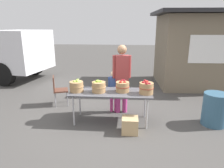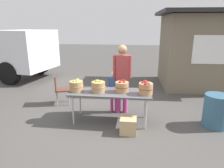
{
  "view_description": "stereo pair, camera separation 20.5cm",
  "coord_description": "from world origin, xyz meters",
  "px_view_note": "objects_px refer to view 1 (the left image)",
  "views": [
    {
      "loc": [
        0.42,
        -4.54,
        2.25
      ],
      "look_at": [
        0.0,
        0.3,
        0.85
      ],
      "focal_mm": 32.96,
      "sensor_mm": 36.0,
      "label": 1
    },
    {
      "loc": [
        0.62,
        -4.52,
        2.25
      ],
      "look_at": [
        0.0,
        0.3,
        0.85
      ],
      "focal_mm": 32.96,
      "sensor_mm": 36.0,
      "label": 2
    }
  ],
  "objects_px": {
    "folding_chair": "(58,88)",
    "child_customer": "(114,88)",
    "apple_basket_red_0": "(123,87)",
    "trash_barrel": "(215,109)",
    "apple_basket_red_1": "(146,88)",
    "market_table": "(111,93)",
    "apple_basket_green_1": "(99,87)",
    "produce_crate": "(130,125)",
    "apple_basket_green_0": "(77,86)",
    "vendor_adult": "(122,74)"
  },
  "relations": [
    {
      "from": "market_table",
      "to": "produce_crate",
      "type": "height_order",
      "value": "market_table"
    },
    {
      "from": "trash_barrel",
      "to": "produce_crate",
      "type": "xyz_separation_m",
      "value": [
        -1.95,
        -0.54,
        -0.21
      ]
    },
    {
      "from": "apple_basket_red_0",
      "to": "child_customer",
      "type": "xyz_separation_m",
      "value": [
        -0.25,
        0.56,
        -0.22
      ]
    },
    {
      "from": "apple_basket_green_0",
      "to": "child_customer",
      "type": "distance_m",
      "value": 1.06
    },
    {
      "from": "folding_chair",
      "to": "apple_basket_red_1",
      "type": "bearing_deg",
      "value": -132.15
    },
    {
      "from": "apple_basket_green_0",
      "to": "trash_barrel",
      "type": "xyz_separation_m",
      "value": [
        3.2,
        0.08,
        -0.5
      ]
    },
    {
      "from": "market_table",
      "to": "apple_basket_red_1",
      "type": "distance_m",
      "value": 0.83
    },
    {
      "from": "vendor_adult",
      "to": "folding_chair",
      "type": "distance_m",
      "value": 1.95
    },
    {
      "from": "child_customer",
      "to": "trash_barrel",
      "type": "height_order",
      "value": "child_customer"
    },
    {
      "from": "apple_basket_green_0",
      "to": "child_customer",
      "type": "height_order",
      "value": "child_customer"
    },
    {
      "from": "vendor_adult",
      "to": "produce_crate",
      "type": "distance_m",
      "value": 1.41
    },
    {
      "from": "apple_basket_green_0",
      "to": "child_customer",
      "type": "bearing_deg",
      "value": 37.78
    },
    {
      "from": "apple_basket_green_0",
      "to": "trash_barrel",
      "type": "bearing_deg",
      "value": 1.36
    },
    {
      "from": "market_table",
      "to": "apple_basket_green_0",
      "type": "height_order",
      "value": "apple_basket_green_0"
    },
    {
      "from": "apple_basket_red_1",
      "to": "child_customer",
      "type": "xyz_separation_m",
      "value": [
        -0.79,
        0.66,
        -0.23
      ]
    },
    {
      "from": "child_customer",
      "to": "produce_crate",
      "type": "xyz_separation_m",
      "value": [
        0.44,
        -1.1,
        -0.49
      ]
    },
    {
      "from": "apple_basket_red_1",
      "to": "folding_chair",
      "type": "bearing_deg",
      "value": 157.47
    },
    {
      "from": "market_table",
      "to": "apple_basket_green_1",
      "type": "bearing_deg",
      "value": -169.82
    },
    {
      "from": "apple_basket_green_0",
      "to": "folding_chair",
      "type": "bearing_deg",
      "value": 129.67
    },
    {
      "from": "apple_basket_green_1",
      "to": "trash_barrel",
      "type": "distance_m",
      "value": 2.73
    },
    {
      "from": "apple_basket_red_0",
      "to": "trash_barrel",
      "type": "relative_size",
      "value": 0.43
    },
    {
      "from": "folding_chair",
      "to": "trash_barrel",
      "type": "xyz_separation_m",
      "value": [
        4.01,
        -0.9,
        -0.13
      ]
    },
    {
      "from": "folding_chair",
      "to": "child_customer",
      "type": "bearing_deg",
      "value": -121.51
    },
    {
      "from": "trash_barrel",
      "to": "vendor_adult",
      "type": "bearing_deg",
      "value": 166.29
    },
    {
      "from": "apple_basket_red_0",
      "to": "vendor_adult",
      "type": "bearing_deg",
      "value": 94.47
    },
    {
      "from": "produce_crate",
      "to": "apple_basket_green_1",
      "type": "bearing_deg",
      "value": 147.49
    },
    {
      "from": "market_table",
      "to": "produce_crate",
      "type": "bearing_deg",
      "value": -48.59
    },
    {
      "from": "apple_basket_green_1",
      "to": "produce_crate",
      "type": "bearing_deg",
      "value": -32.51
    },
    {
      "from": "apple_basket_green_0",
      "to": "child_customer",
      "type": "xyz_separation_m",
      "value": [
        0.82,
        0.63,
        -0.22
      ]
    },
    {
      "from": "apple_basket_red_1",
      "to": "child_customer",
      "type": "bearing_deg",
      "value": 140.15
    },
    {
      "from": "apple_basket_green_1",
      "to": "child_customer",
      "type": "bearing_deg",
      "value": 64.83
    },
    {
      "from": "market_table",
      "to": "child_customer",
      "type": "bearing_deg",
      "value": 88.18
    },
    {
      "from": "apple_basket_red_0",
      "to": "apple_basket_red_1",
      "type": "distance_m",
      "value": 0.55
    },
    {
      "from": "market_table",
      "to": "vendor_adult",
      "type": "xyz_separation_m",
      "value": [
        0.23,
        0.56,
        0.35
      ]
    },
    {
      "from": "apple_basket_green_0",
      "to": "apple_basket_red_1",
      "type": "height_order",
      "value": "apple_basket_red_1"
    },
    {
      "from": "vendor_adult",
      "to": "apple_basket_red_0",
      "type": "bearing_deg",
      "value": 86.69
    },
    {
      "from": "child_customer",
      "to": "trash_barrel",
      "type": "distance_m",
      "value": 2.47
    },
    {
      "from": "vendor_adult",
      "to": "trash_barrel",
      "type": "xyz_separation_m",
      "value": [
        2.18,
        -0.53,
        -0.67
      ]
    },
    {
      "from": "apple_basket_red_1",
      "to": "vendor_adult",
      "type": "xyz_separation_m",
      "value": [
        -0.58,
        0.63,
        0.16
      ]
    },
    {
      "from": "trash_barrel",
      "to": "apple_basket_red_1",
      "type": "bearing_deg",
      "value": -176.31
    },
    {
      "from": "apple_basket_green_1",
      "to": "apple_basket_red_0",
      "type": "xyz_separation_m",
      "value": [
        0.55,
        0.07,
        -0.0
      ]
    },
    {
      "from": "vendor_adult",
      "to": "child_customer",
      "type": "relative_size",
      "value": 1.59
    },
    {
      "from": "folding_chair",
      "to": "produce_crate",
      "type": "relative_size",
      "value": 2.49
    },
    {
      "from": "market_table",
      "to": "trash_barrel",
      "type": "height_order",
      "value": "trash_barrel"
    },
    {
      "from": "folding_chair",
      "to": "trash_barrel",
      "type": "bearing_deg",
      "value": -122.25
    },
    {
      "from": "apple_basket_green_0",
      "to": "apple_basket_red_0",
      "type": "xyz_separation_m",
      "value": [
        1.07,
        0.07,
        -0.01
      ]
    },
    {
      "from": "child_customer",
      "to": "folding_chair",
      "type": "bearing_deg",
      "value": -15.73
    },
    {
      "from": "apple_basket_red_1",
      "to": "produce_crate",
      "type": "distance_m",
      "value": 0.91
    },
    {
      "from": "market_table",
      "to": "apple_basket_green_1",
      "type": "distance_m",
      "value": 0.33
    },
    {
      "from": "child_customer",
      "to": "folding_chair",
      "type": "relative_size",
      "value": 1.3
    }
  ]
}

